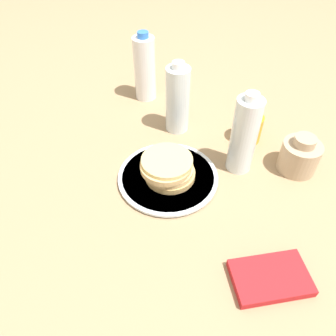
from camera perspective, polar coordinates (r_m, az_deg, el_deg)
The scene contains 9 objects.
ground_plane at distance 0.88m, azimuth 0.93°, elevation -0.84°, with size 4.00×4.00×0.00m, color #9E7F5B.
plate at distance 0.86m, azimuth -0.00°, elevation -1.56°, with size 0.26×0.26×0.01m.
pancake_stack at distance 0.83m, azimuth -0.03°, elevation -0.03°, with size 0.14×0.14×0.06m.
juice_glass at distance 0.99m, azimuth 14.03°, elevation 6.76°, with size 0.07×0.07×0.08m.
cream_jug at distance 0.93m, azimuth 21.94°, elevation 2.01°, with size 0.10×0.10×0.11m.
water_bottle_near at distance 0.85m, azimuth 13.11°, elevation 5.55°, with size 0.07×0.07×0.23m.
water_bottle_mid at distance 1.12m, azimuth -4.08°, elevation 16.92°, with size 0.07×0.07×0.23m.
water_bottle_far at distance 0.97m, azimuth 1.68°, elevation 11.84°, with size 0.07×0.07×0.22m.
napkin at distance 0.72m, azimuth 17.38°, elevation -17.77°, with size 0.17×0.13×0.02m.
Camera 1 is at (-0.01, 0.61, 0.63)m, focal length 35.00 mm.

